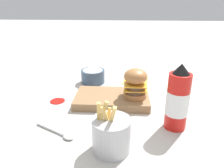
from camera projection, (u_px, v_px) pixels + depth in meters
The scene contains 9 objects.
ground_plane at pixel (121, 102), 0.89m from camera, with size 6.00×6.00×0.00m, color #B7B2A8.
serving_board at pixel (112, 99), 0.88m from camera, with size 0.29×0.18×0.03m.
burger at pixel (135, 83), 0.84m from camera, with size 0.09×0.09×0.12m.
ketchup_bottle at pixel (178, 100), 0.69m from camera, with size 0.07×0.07×0.22m.
fries_basket at pixel (111, 134), 0.60m from camera, with size 0.11×0.11×0.15m.
side_bowl at pixel (93, 76), 1.08m from camera, with size 0.12×0.12×0.06m.
spoon at pixel (61, 134), 0.68m from camera, with size 0.15×0.09×0.01m.
ketchup_puddle at pixel (57, 101), 0.90m from camera, with size 0.06×0.06×0.00m.
parchment_square at pixel (136, 81), 1.10m from camera, with size 0.15×0.15×0.00m.
Camera 1 is at (0.01, -0.79, 0.41)m, focal length 35.00 mm.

